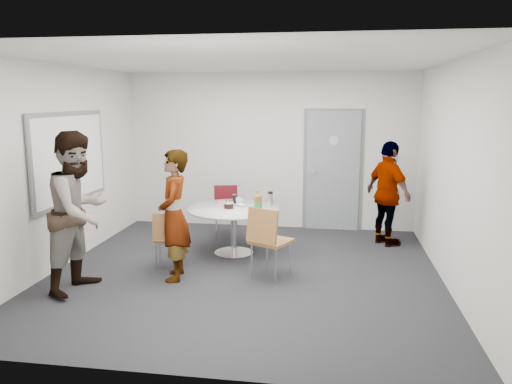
% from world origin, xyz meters
% --- Properties ---
extents(floor, '(5.00, 5.00, 0.00)m').
position_xyz_m(floor, '(0.00, 0.00, 0.00)').
color(floor, black).
rests_on(floor, ground).
extents(ceiling, '(5.00, 5.00, 0.00)m').
position_xyz_m(ceiling, '(0.00, 0.00, 2.70)').
color(ceiling, silver).
rests_on(ceiling, wall_back).
extents(wall_back, '(5.00, 0.00, 5.00)m').
position_xyz_m(wall_back, '(0.00, 2.50, 1.35)').
color(wall_back, silver).
rests_on(wall_back, floor).
extents(wall_left, '(0.00, 5.00, 5.00)m').
position_xyz_m(wall_left, '(-2.50, 0.00, 1.35)').
color(wall_left, silver).
rests_on(wall_left, floor).
extents(wall_right, '(0.00, 5.00, 5.00)m').
position_xyz_m(wall_right, '(2.50, 0.00, 1.35)').
color(wall_right, silver).
rests_on(wall_right, floor).
extents(wall_front, '(5.00, 0.00, 5.00)m').
position_xyz_m(wall_front, '(0.00, -2.50, 1.35)').
color(wall_front, silver).
rests_on(wall_front, floor).
extents(door, '(1.02, 0.17, 2.12)m').
position_xyz_m(door, '(1.10, 2.48, 1.03)').
color(door, gray).
rests_on(door, wall_back).
extents(whiteboard, '(0.04, 1.90, 1.25)m').
position_xyz_m(whiteboard, '(-2.46, 0.20, 1.45)').
color(whiteboard, slate).
rests_on(whiteboard, wall_left).
extents(table, '(1.33, 1.33, 1.02)m').
position_xyz_m(table, '(-0.28, 0.79, 0.60)').
color(table, silver).
rests_on(table, floor).
extents(chair_near_left, '(0.43, 0.46, 0.78)m').
position_xyz_m(chair_near_left, '(-1.05, 0.03, 0.47)').
color(chair_near_left, brown).
rests_on(chair_near_left, floor).
extents(chair_near_right, '(0.60, 0.62, 0.93)m').
position_xyz_m(chair_near_right, '(0.31, -0.17, 0.57)').
color(chair_near_right, brown).
rests_on(chair_near_right, floor).
extents(chair_far, '(0.48, 0.52, 0.84)m').
position_xyz_m(chair_far, '(-0.63, 1.73, 0.51)').
color(chair_far, maroon).
rests_on(chair_far, floor).
extents(person_main, '(0.51, 0.67, 1.64)m').
position_xyz_m(person_main, '(-0.84, -0.31, 0.82)').
color(person_main, '#A5C6EA').
rests_on(person_main, floor).
extents(person_left, '(0.87, 1.03, 1.89)m').
position_xyz_m(person_left, '(-1.82, -0.81, 0.94)').
color(person_left, white).
rests_on(person_left, floor).
extents(person_right, '(0.85, 1.01, 1.62)m').
position_xyz_m(person_right, '(1.95, 1.63, 0.81)').
color(person_right, black).
rests_on(person_right, floor).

